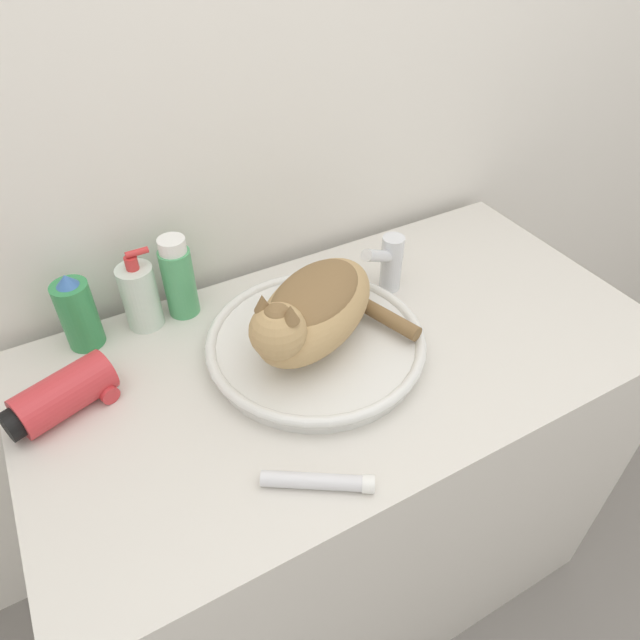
% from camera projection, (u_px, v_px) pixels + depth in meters
% --- Properties ---
extents(wall_back, '(8.00, 0.05, 2.40)m').
position_uv_depth(wall_back, '(255.00, 103.00, 1.08)').
color(wall_back, silver).
rests_on(wall_back, ground_plane).
extents(vanity_counter, '(1.18, 0.62, 0.86)m').
position_uv_depth(vanity_counter, '(343.00, 481.00, 1.34)').
color(vanity_counter, beige).
rests_on(vanity_counter, ground_plane).
extents(sink_basin, '(0.40, 0.40, 0.04)m').
position_uv_depth(sink_basin, '(316.00, 343.00, 1.04)').
color(sink_basin, silver).
rests_on(sink_basin, vanity_counter).
extents(cat, '(0.33, 0.28, 0.16)m').
position_uv_depth(cat, '(313.00, 309.00, 0.97)').
color(cat, tan).
rests_on(cat, sink_basin).
extents(faucet, '(0.12, 0.07, 0.14)m').
position_uv_depth(faucet, '(389.00, 261.00, 1.15)').
color(faucet, silver).
rests_on(faucet, vanity_counter).
extents(spray_bottle_trigger, '(0.07, 0.07, 0.16)m').
position_uv_depth(spray_bottle_trigger, '(78.00, 313.00, 1.03)').
color(spray_bottle_trigger, '#338C4C').
rests_on(spray_bottle_trigger, vanity_counter).
extents(soap_pump_bottle, '(0.07, 0.07, 0.17)m').
position_uv_depth(soap_pump_bottle, '(140.00, 296.00, 1.07)').
color(soap_pump_bottle, silver).
rests_on(soap_pump_bottle, vanity_counter).
extents(mouthwash_bottle, '(0.06, 0.06, 0.17)m').
position_uv_depth(mouthwash_bottle, '(178.00, 278.00, 1.09)').
color(mouthwash_bottle, '#4CA366').
rests_on(mouthwash_bottle, vanity_counter).
extents(cream_tube, '(0.15, 0.11, 0.03)m').
position_uv_depth(cream_tube, '(319.00, 481.00, 0.83)').
color(cream_tube, silver).
rests_on(cream_tube, vanity_counter).
extents(hair_dryer, '(0.19, 0.12, 0.07)m').
position_uv_depth(hair_dryer, '(65.00, 394.00, 0.93)').
color(hair_dryer, '#C63338').
rests_on(hair_dryer, vanity_counter).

